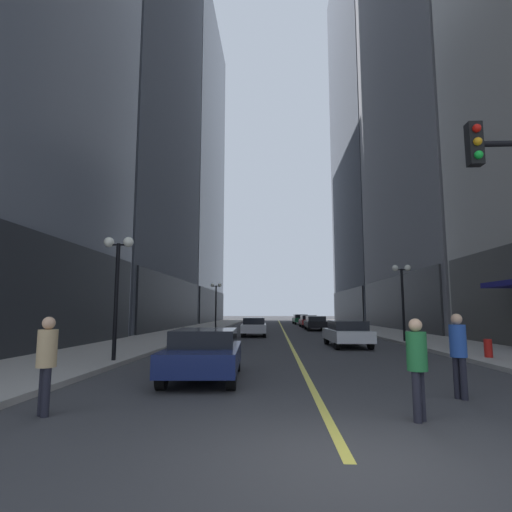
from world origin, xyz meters
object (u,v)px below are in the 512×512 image
at_px(car_green, 300,319).
at_px(car_white, 347,333).
at_px(street_lamp_right_mid, 402,285).
at_px(fire_hydrant_right, 488,350).
at_px(car_black, 315,323).
at_px(pedestrian_in_green_parka, 417,361).
at_px(pedestrian_in_blue_hoodie, 458,349).
at_px(car_navy, 205,352).
at_px(street_lamp_left_near, 117,270).
at_px(car_silver, 254,326).
at_px(pedestrian_in_tan_trench, 47,357).
at_px(car_red, 308,321).
at_px(street_lamp_left_far, 216,296).

bearing_deg(car_green, car_white, -89.76).
bearing_deg(street_lamp_right_mid, fire_hydrant_right, -86.46).
relative_size(car_black, pedestrian_in_green_parka, 2.80).
bearing_deg(street_lamp_right_mid, pedestrian_in_blue_hoodie, -103.08).
height_order(pedestrian_in_green_parka, fire_hydrant_right, pedestrian_in_green_parka).
bearing_deg(pedestrian_in_green_parka, car_navy, 136.44).
distance_m(car_green, street_lamp_right_mid, 32.79).
xyz_separation_m(pedestrian_in_blue_hoodie, fire_hydrant_right, (3.91, 6.58, -0.64)).
relative_size(car_navy, street_lamp_left_near, 0.97).
xyz_separation_m(car_green, street_lamp_right_mid, (3.72, -32.48, 2.54)).
bearing_deg(car_silver, pedestrian_in_blue_hoodie, -75.88).
height_order(car_white, street_lamp_right_mid, street_lamp_right_mid).
bearing_deg(pedestrian_in_tan_trench, street_lamp_right_mid, 55.28).
relative_size(car_red, street_lamp_left_near, 1.01).
xyz_separation_m(car_green, street_lamp_left_near, (-9.08, -42.00, 2.54)).
distance_m(car_navy, car_white, 11.60).
distance_m(pedestrian_in_tan_trench, street_lamp_left_near, 7.37).
bearing_deg(pedestrian_in_tan_trench, street_lamp_left_near, 101.85).
xyz_separation_m(car_white, car_red, (0.10, 24.73, -0.00)).
bearing_deg(street_lamp_left_far, street_lamp_right_mid, -50.46).
relative_size(street_lamp_left_far, fire_hydrant_right, 5.54).
xyz_separation_m(car_silver, pedestrian_in_green_parka, (3.85, -22.99, 0.27)).
bearing_deg(fire_hydrant_right, car_black, 99.37).
distance_m(car_navy, street_lamp_left_far, 28.23).
height_order(car_silver, street_lamp_right_mid, street_lamp_right_mid).
bearing_deg(pedestrian_in_blue_hoodie, fire_hydrant_right, 59.31).
xyz_separation_m(car_silver, street_lamp_left_far, (-4.07, 8.99, 2.54)).
xyz_separation_m(street_lamp_left_far, fire_hydrant_right, (13.30, -23.58, -2.86)).
bearing_deg(car_black, street_lamp_right_mid, -77.67).
bearing_deg(car_black, fire_hydrant_right, -80.63).
relative_size(car_black, street_lamp_right_mid, 1.07).
bearing_deg(fire_hydrant_right, pedestrian_in_tan_trench, -144.97).
bearing_deg(car_white, street_lamp_left_near, -141.65).
height_order(pedestrian_in_tan_trench, street_lamp_left_far, street_lamp_left_far).
xyz_separation_m(car_white, pedestrian_in_tan_trench, (-7.78, -14.17, 0.29)).
height_order(pedestrian_in_blue_hoodie, pedestrian_in_tan_trench, pedestrian_in_blue_hoodie).
bearing_deg(car_silver, pedestrian_in_green_parka, -80.50).
bearing_deg(car_silver, car_white, -59.44).
distance_m(car_silver, pedestrian_in_tan_trench, 23.06).
bearing_deg(car_black, pedestrian_in_tan_trench, -104.02).
xyz_separation_m(car_white, car_black, (0.18, 17.74, 0.00)).
height_order(car_navy, pedestrian_in_tan_trench, pedestrian_in_tan_trench).
relative_size(pedestrian_in_tan_trench, pedestrian_in_green_parka, 1.01).
distance_m(car_green, pedestrian_in_tan_trench, 49.46).
bearing_deg(car_red, street_lamp_left_far, -143.08).
relative_size(car_white, pedestrian_in_blue_hoodie, 2.56).
bearing_deg(street_lamp_left_near, pedestrian_in_green_parka, -41.29).
xyz_separation_m(car_white, car_silver, (-5.16, 8.74, 0.00)).
relative_size(car_white, car_red, 1.01).
height_order(car_navy, car_green, same).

